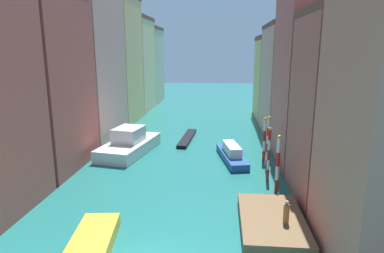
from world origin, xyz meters
name	(u,v)px	position (x,y,z in m)	size (l,w,h in m)	color
ground_plane	(189,143)	(0.00, 24.50, 0.00)	(154.00, 154.00, 0.00)	#1E6B66
building_left_1	(44,77)	(-12.65, 15.07, 8.71)	(6.36, 9.90, 17.39)	#B25147
building_left_2	(88,53)	(-12.65, 25.80, 10.77)	(6.36, 11.35, 21.51)	tan
building_left_3	(116,60)	(-12.65, 36.66, 9.69)	(6.36, 10.20, 19.36)	#DBB77A
building_left_4	(133,64)	(-12.65, 47.03, 8.56)	(6.36, 10.41, 17.09)	beige
building_left_5	(146,65)	(-12.65, 57.25, 7.99)	(6.36, 10.23, 15.95)	#BCB299
building_right_1	(343,108)	(12.65, 10.07, 7.04)	(6.36, 7.90, 14.07)	#B25147
building_right_2	(312,77)	(12.65, 19.27, 8.56)	(6.36, 9.99, 17.10)	#B25147
building_right_3	(289,80)	(12.65, 30.56, 7.27)	(6.36, 12.20, 14.52)	tan
building_right_4	(275,77)	(12.65, 42.08, 6.73)	(6.36, 10.19, 13.42)	#DBB77A
waterfront_dock	(272,222)	(7.22, 5.21, 0.37)	(4.03, 6.80, 0.75)	brown
person_on_dock	(286,213)	(7.94, 4.46, 1.43)	(0.36, 0.36, 1.49)	olive
mooring_pole_0	(278,164)	(8.33, 10.61, 2.44)	(0.31, 0.31, 4.78)	red
mooring_pole_1	(269,153)	(8.02, 13.56, 2.39)	(0.27, 0.27, 4.69)	red
mooring_pole_2	(268,142)	(8.36, 16.70, 2.57)	(0.31, 0.31, 5.04)	red
mooring_pole_3	(264,139)	(8.26, 18.52, 2.34)	(0.33, 0.33, 4.58)	red
vaporetto_white	(129,144)	(-6.27, 20.09, 1.00)	(5.45, 9.74, 2.88)	white
gondola_black	(187,138)	(-0.43, 26.18, 0.20)	(1.69, 8.57, 0.40)	black
motorboat_0	(93,240)	(-3.39, 2.03, 0.41)	(2.85, 5.31, 0.82)	gold
motorboat_1	(232,154)	(4.99, 18.48, 0.64)	(3.27, 7.58, 1.70)	#234C93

